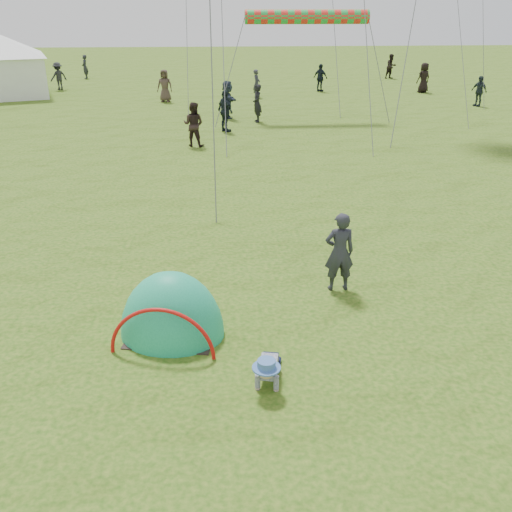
{
  "coord_description": "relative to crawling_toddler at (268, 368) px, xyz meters",
  "views": [
    {
      "loc": [
        -1.76,
        -7.45,
        5.28
      ],
      "look_at": [
        -1.07,
        2.07,
        1.0
      ],
      "focal_mm": 40.0,
      "sensor_mm": 36.0,
      "label": 1
    }
  ],
  "objects": [
    {
      "name": "popup_tent",
      "position": [
        -1.52,
        1.53,
        -0.29
      ],
      "size": [
        2.05,
        1.8,
        2.33
      ],
      "primitive_type": "ellipsoid",
      "rotation": [
        0.0,
        0.0,
        -0.19
      ],
      "color": "#189A6B",
      "rests_on": "ground"
    },
    {
      "name": "crowd_person_6",
      "position": [
        -10.17,
        38.06,
        0.55
      ],
      "size": [
        0.43,
        0.63,
        1.68
      ],
      "primitive_type": "imported",
      "rotation": [
        0.0,
        0.0,
        4.77
      ],
      "color": "#23242B",
      "rests_on": "ground"
    },
    {
      "name": "crawling_toddler",
      "position": [
        0.0,
        0.0,
        0.0
      ],
      "size": [
        0.68,
        0.85,
        0.58
      ],
      "primitive_type": null,
      "rotation": [
        0.0,
        0.0,
        -0.21
      ],
      "color": "black",
      "rests_on": "ground"
    },
    {
      "name": "crowd_person_12",
      "position": [
        1.35,
        20.41,
        0.58
      ],
      "size": [
        0.5,
        0.68,
        1.74
      ],
      "primitive_type": "imported",
      "rotation": [
        0.0,
        0.0,
        4.84
      ],
      "color": "black",
      "rests_on": "ground"
    },
    {
      "name": "ground",
      "position": [
        1.07,
        0.43,
        -0.29
      ],
      "size": [
        140.0,
        140.0,
        0.0
      ],
      "primitive_type": "plane",
      "color": "#1D490D"
    },
    {
      "name": "crowd_person_13",
      "position": [
        -1.52,
        15.63,
        0.56
      ],
      "size": [
        0.99,
        0.88,
        1.71
      ],
      "primitive_type": "imported",
      "rotation": [
        0.0,
        0.0,
        2.82
      ],
      "color": "black",
      "rests_on": "ground"
    },
    {
      "name": "crowd_person_14",
      "position": [
        -0.21,
        18.28,
        0.6
      ],
      "size": [
        0.91,
        1.12,
        1.79
      ],
      "primitive_type": "imported",
      "rotation": [
        0.0,
        0.0,
        2.11
      ],
      "color": "black",
      "rests_on": "ground"
    },
    {
      "name": "crowd_person_5",
      "position": [
        -0.03,
        21.54,
        0.6
      ],
      "size": [
        0.84,
        1.73,
        1.79
      ],
      "primitive_type": "imported",
      "rotation": [
        0.0,
        0.0,
        1.77
      ],
      "color": "#222B3D",
      "rests_on": "ground"
    },
    {
      "name": "crowd_person_9",
      "position": [
        -10.68,
        32.14,
        0.56
      ],
      "size": [
        1.24,
        1.22,
        1.71
      ],
      "primitive_type": "imported",
      "rotation": [
        0.0,
        0.0,
        3.88
      ],
      "color": "#232327",
      "rests_on": "ground"
    },
    {
      "name": "crowd_person_0",
      "position": [
        1.87,
        28.01,
        0.51
      ],
      "size": [
        0.56,
        0.68,
        1.61
      ],
      "primitive_type": "imported",
      "rotation": [
        0.0,
        0.0,
        1.22
      ],
      "color": "#2E2E37",
      "rests_on": "ground"
    },
    {
      "name": "crowd_person_7",
      "position": [
        12.5,
        36.43,
        0.58
      ],
      "size": [
        1.03,
        0.94,
        1.74
      ],
      "primitive_type": "imported",
      "rotation": [
        0.0,
        0.0,
        0.4
      ],
      "color": "black",
      "rests_on": "ground"
    },
    {
      "name": "standing_adult",
      "position": [
        1.67,
        3.0,
        0.52
      ],
      "size": [
        0.61,
        0.42,
        1.62
      ],
      "primitive_type": "imported",
      "rotation": [
        0.0,
        0.0,
        3.2
      ],
      "color": "#26272F",
      "rests_on": "ground"
    },
    {
      "name": "crowd_person_10",
      "position": [
        -3.46,
        26.77,
        0.6
      ],
      "size": [
        0.95,
        0.71,
        1.78
      ],
      "primitive_type": "imported",
      "rotation": [
        0.0,
        0.0,
        6.11
      ],
      "color": "#44342D",
      "rests_on": "ground"
    },
    {
      "name": "crowd_person_2",
      "position": [
        13.75,
        24.03,
        0.51
      ],
      "size": [
        0.8,
        1.01,
        1.61
      ],
      "primitive_type": "imported",
      "rotation": [
        0.0,
        0.0,
        5.22
      ],
      "color": "#242E36",
      "rests_on": "ground"
    },
    {
      "name": "crowd_person_4",
      "position": [
        12.49,
        29.31,
        0.61
      ],
      "size": [
        1.01,
        0.82,
        1.8
      ],
      "primitive_type": "imported",
      "rotation": [
        0.0,
        0.0,
        3.46
      ],
      "color": "black",
      "rests_on": "ground"
    },
    {
      "name": "rainbow_tube_kite",
      "position": [
        3.73,
        21.31,
        4.33
      ],
      "size": [
        5.77,
        0.64,
        0.64
      ],
      "primitive_type": "cylinder",
      "rotation": [
        0.0,
        1.57,
        0.0
      ],
      "color": "red"
    },
    {
      "name": "crowd_person_8",
      "position": [
        6.1,
        30.19,
        0.55
      ],
      "size": [
        1.0,
        0.97,
        1.68
      ],
      "primitive_type": "imported",
      "rotation": [
        0.0,
        0.0,
        2.39
      ],
      "color": "black",
      "rests_on": "ground"
    }
  ]
}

